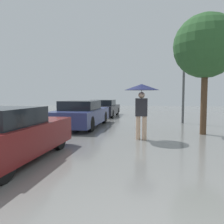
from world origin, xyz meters
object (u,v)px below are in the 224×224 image
at_px(parked_car_middle, 82,114).
at_px(tree, 206,47).
at_px(pedestrian, 142,94).
at_px(parked_car_nearest, 3,136).
at_px(parked_car_farthest, 104,108).
at_px(street_lamp, 184,57).

bearing_deg(parked_car_middle, tree, -12.78).
xyz_separation_m(pedestrian, parked_car_middle, (-2.91, 2.59, -0.94)).
distance_m(pedestrian, parked_car_nearest, 4.34).
relative_size(parked_car_farthest, street_lamp, 0.80).
bearing_deg(parked_car_nearest, parked_car_farthest, 89.97).
bearing_deg(parked_car_farthest, tree, -52.00).
bearing_deg(tree, pedestrian, -148.71).
relative_size(parked_car_farthest, tree, 0.90).
height_order(parked_car_middle, street_lamp, street_lamp).
height_order(parked_car_middle, parked_car_farthest, parked_car_middle).
bearing_deg(street_lamp, parked_car_nearest, -123.04).
xyz_separation_m(parked_car_nearest, street_lamp, (5.06, 7.77, 2.94)).
distance_m(tree, street_lamp, 3.41).
distance_m(parked_car_middle, tree, 6.01).
xyz_separation_m(parked_car_middle, tree, (5.22, -1.18, 2.72)).
relative_size(pedestrian, parked_car_nearest, 0.49).
height_order(pedestrian, street_lamp, street_lamp).
relative_size(pedestrian, parked_car_middle, 0.42).
bearing_deg(tree, street_lamp, 94.43).
relative_size(parked_car_nearest, parked_car_middle, 0.87).
bearing_deg(parked_car_farthest, parked_car_nearest, -90.03).
height_order(parked_car_nearest, parked_car_middle, parked_car_middle).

